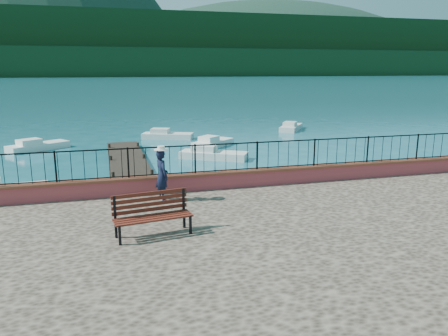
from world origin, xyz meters
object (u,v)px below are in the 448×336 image
boat_4 (168,133)px  boat_2 (213,141)px  park_bench (153,223)px  boat_5 (291,125)px  person (162,175)px  boat_1 (214,152)px  boat_3 (38,144)px

boat_4 → boat_2: bearing=-37.2°
boat_2 → boat_4: bearing=80.1°
park_bench → boat_2: bearing=63.2°
boat_4 → boat_5: (11.05, 1.89, 0.00)m
boat_2 → boat_5: same height
boat_2 → person: bearing=-150.5°
boat_4 → park_bench: bearing=-77.4°
boat_1 → boat_2: bearing=106.6°
park_bench → boat_1: size_ratio=0.50×
park_bench → boat_1: park_bench is taller
park_bench → boat_3: size_ratio=0.51×
boat_2 → boat_4: (-2.51, 4.19, 0.00)m
person → boat_3: 18.43m
boat_3 → boat_4: same height
person → boat_2: size_ratio=0.48×
boat_3 → boat_4: bearing=-19.6°
park_bench → boat_1: (5.19, 14.34, -1.11)m
person → boat_3: size_ratio=0.42×
boat_1 → park_bench: bearing=-79.7°
park_bench → person: person is taller
boat_5 → boat_1: bearing=172.8°
person → boat_5: person is taller
boat_2 → boat_3: (-11.39, 1.86, 0.00)m
boat_3 → boat_4: 9.19m
park_bench → boat_2: size_ratio=0.59×
park_bench → boat_4: bearing=72.5°
boat_1 → boat_4: size_ratio=1.05×
boat_2 → boat_3: 11.55m
person → boat_1: 12.44m
boat_3 → boat_1: bearing=-64.0°
park_bench → boat_5: park_bench is taller
boat_2 → boat_5: 10.49m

